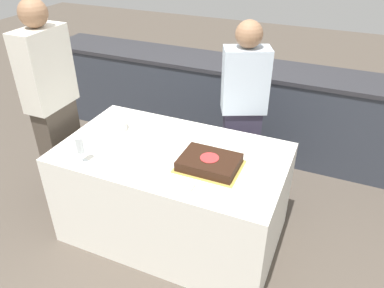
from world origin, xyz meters
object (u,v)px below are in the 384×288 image
object	(u,v)px
plate_stack	(114,126)
person_cutting_cake	(243,113)
person_seated_left	(54,109)
wine_glass	(80,146)
cake	(209,162)

from	to	relation	value
plate_stack	person_cutting_cake	xyz separation A→B (m)	(0.87, 0.58, 0.01)
plate_stack	person_seated_left	distance (m)	0.50
wine_glass	cake	bearing A→B (deg)	19.53
wine_glass	person_cutting_cake	world-z (taller)	person_cutting_cake
cake	wine_glass	bearing A→B (deg)	-160.47
plate_stack	person_seated_left	world-z (taller)	person_seated_left
cake	plate_stack	distance (m)	0.89
cake	person_cutting_cake	size ratio (longest dim) A/B	0.27
cake	plate_stack	size ratio (longest dim) A/B	2.03
plate_stack	person_cutting_cake	world-z (taller)	person_cutting_cake
wine_glass	person_seated_left	xyz separation A→B (m)	(-0.53, 0.36, 0.00)
cake	wine_glass	xyz separation A→B (m)	(-0.82, -0.29, 0.09)
person_cutting_cake	person_seated_left	xyz separation A→B (m)	(-1.35, -0.69, 0.08)
wine_glass	person_seated_left	bearing A→B (deg)	145.77
cake	person_seated_left	distance (m)	1.35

